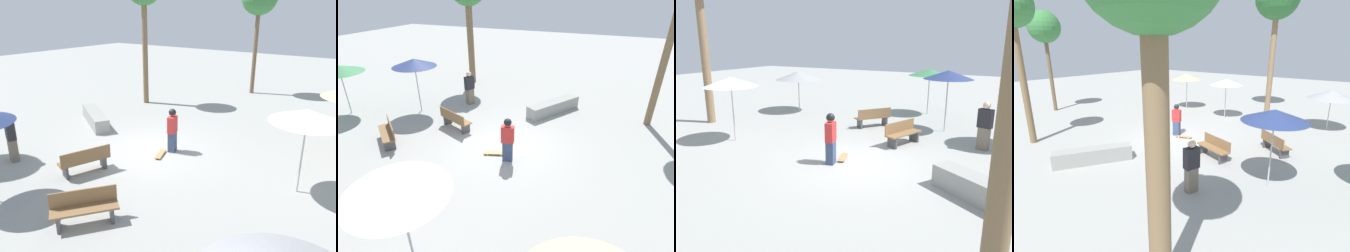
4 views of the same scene
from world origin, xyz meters
The scene contains 8 objects.
ground_plane centered at (0.00, 0.00, 0.00)m, with size 60.00×60.00×0.00m, color #9E9E99.
skater_main centered at (0.60, 0.38, 0.87)m, with size 0.33×0.47×1.61m.
skateboard centered at (0.47, -0.18, 0.06)m, with size 0.45×0.82×0.07m.
concrete_ledge centered at (-3.95, 0.89, 0.29)m, with size 2.81×2.03×0.58m.
bench_near centered at (-0.68, -2.59, 0.43)m, with size 0.96×1.65×0.85m.
bench_far centered at (1.31, -4.36, 0.43)m, with size 1.32×1.54×0.85m.
shade_umbrella_white centered at (5.09, 0.08, 2.25)m, with size 1.98×1.98×2.44m.
bystander_watching centered at (-3.36, -3.38, 0.86)m, with size 0.53×0.40×1.72m.
Camera 1 is at (6.78, -8.68, 4.87)m, focal length 35.00 mm.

